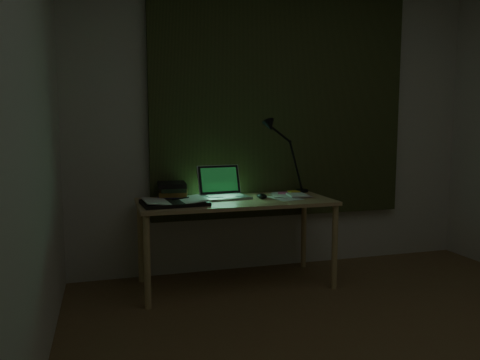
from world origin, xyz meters
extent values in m
cube|color=silver|center=(0.00, 2.00, 1.25)|extent=(3.50, 0.00, 2.50)
cube|color=silver|center=(-1.75, 0.00, 1.25)|extent=(0.00, 4.00, 2.50)
cube|color=#2F361B|center=(0.00, 1.96, 1.45)|extent=(2.20, 0.06, 2.00)
ellipsoid|color=black|center=(-0.30, 1.60, 0.68)|extent=(0.09, 0.12, 0.04)
cube|color=yellow|center=(0.06, 1.82, 0.67)|extent=(0.09, 0.09, 0.02)
cube|color=pink|center=(-0.06, 1.76, 0.67)|extent=(0.11, 0.11, 0.02)
camera|label=1|loc=(-1.44, -1.72, 1.21)|focal=35.00mm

